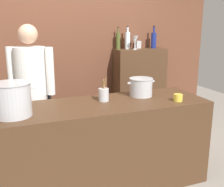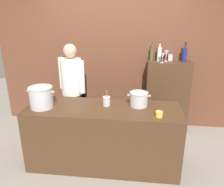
# 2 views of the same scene
# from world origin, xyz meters

# --- Properties ---
(ground_plane) EXTENTS (8.00, 8.00, 0.00)m
(ground_plane) POSITION_xyz_m (0.00, 0.00, 0.00)
(ground_plane) COLOR gray
(brick_back_panel) EXTENTS (4.40, 0.10, 3.00)m
(brick_back_panel) POSITION_xyz_m (0.00, 1.40, 1.50)
(brick_back_panel) COLOR brown
(brick_back_panel) RESTS_ON ground_plane
(prep_counter) EXTENTS (2.12, 0.70, 0.90)m
(prep_counter) POSITION_xyz_m (0.00, 0.00, 0.45)
(prep_counter) COLOR #472D1C
(prep_counter) RESTS_ON ground_plane
(bar_cabinet) EXTENTS (0.76, 0.32, 1.30)m
(bar_cabinet) POSITION_xyz_m (0.99, 1.19, 0.65)
(bar_cabinet) COLOR #472D1C
(bar_cabinet) RESTS_ON ground_plane
(chef) EXTENTS (0.48, 0.41, 1.66)m
(chef) POSITION_xyz_m (-0.61, 0.65, 0.96)
(chef) COLOR black
(chef) RESTS_ON ground_plane
(stockpot_large) EXTENTS (0.38, 0.32, 0.29)m
(stockpot_large) POSITION_xyz_m (-0.83, -0.08, 1.05)
(stockpot_large) COLOR #B7BABF
(stockpot_large) RESTS_ON prep_counter
(stockpot_small) EXTENTS (0.32, 0.25, 0.19)m
(stockpot_small) POSITION_xyz_m (0.48, 0.13, 1.00)
(stockpot_small) COLOR #B7BABF
(stockpot_small) RESTS_ON prep_counter
(utensil_crock) EXTENTS (0.10, 0.10, 0.23)m
(utensil_crock) POSITION_xyz_m (0.04, 0.08, 0.97)
(utensil_crock) COLOR #B7BABF
(utensil_crock) RESTS_ON prep_counter
(butter_jar) EXTENTS (0.09, 0.09, 0.07)m
(butter_jar) POSITION_xyz_m (0.74, -0.19, 0.94)
(butter_jar) COLOR yellow
(butter_jar) RESTS_ON prep_counter
(wine_bottle_olive) EXTENTS (0.06, 0.06, 0.31)m
(wine_bottle_olive) POSITION_xyz_m (0.68, 1.26, 1.42)
(wine_bottle_olive) COLOR #475123
(wine_bottle_olive) RESTS_ON bar_cabinet
(wine_bottle_cobalt) EXTENTS (0.08, 0.08, 0.33)m
(wine_bottle_cobalt) POSITION_xyz_m (1.23, 1.22, 1.42)
(wine_bottle_cobalt) COLOR navy
(wine_bottle_cobalt) RESTS_ON bar_cabinet
(wine_bottle_clear) EXTENTS (0.07, 0.07, 0.32)m
(wine_bottle_clear) POSITION_xyz_m (0.81, 1.23, 1.43)
(wine_bottle_clear) COLOR silver
(wine_bottle_clear) RESTS_ON bar_cabinet
(wine_glass_wide) EXTENTS (0.08, 0.08, 0.19)m
(wine_glass_wide) POSITION_xyz_m (0.93, 1.21, 1.44)
(wine_glass_wide) COLOR silver
(wine_glass_wide) RESTS_ON bar_cabinet
(wine_glass_short) EXTENTS (0.07, 0.07, 0.16)m
(wine_glass_short) POSITION_xyz_m (0.85, 1.08, 1.41)
(wine_glass_short) COLOR silver
(wine_glass_short) RESTS_ON bar_cabinet
(spice_tin_silver) EXTENTS (0.07, 0.07, 0.11)m
(spice_tin_silver) POSITION_xyz_m (1.01, 1.29, 1.35)
(spice_tin_silver) COLOR #B2B2B7
(spice_tin_silver) RESTS_ON bar_cabinet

